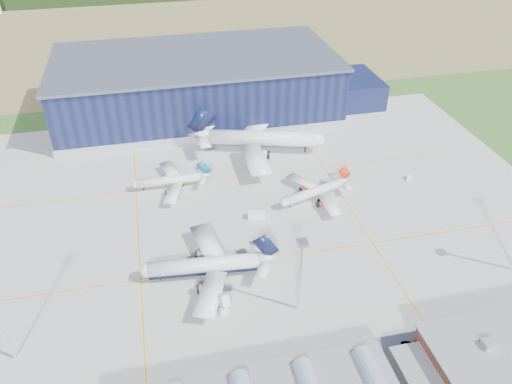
# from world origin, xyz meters

# --- Properties ---
(ground) EXTENTS (600.00, 600.00, 0.00)m
(ground) POSITION_xyz_m (0.00, 0.00, 0.00)
(ground) COLOR #2A5720
(ground) RESTS_ON ground
(apron) EXTENTS (220.00, 160.00, 0.08)m
(apron) POSITION_xyz_m (0.00, 10.00, 0.03)
(apron) COLOR gray
(apron) RESTS_ON ground
(farmland) EXTENTS (600.00, 220.00, 0.01)m
(farmland) POSITION_xyz_m (0.00, 220.00, 0.00)
(farmland) COLOR olive
(farmland) RESTS_ON ground
(hangar) EXTENTS (145.00, 62.00, 26.10)m
(hangar) POSITION_xyz_m (2.81, 94.80, 11.62)
(hangar) COLOR #0F1634
(hangar) RESTS_ON ground
(light_mast_center) EXTENTS (2.60, 2.60, 23.00)m
(light_mast_center) POSITION_xyz_m (10.00, -30.00, 15.43)
(light_mast_center) COLOR silver
(light_mast_center) RESTS_ON ground
(airliner_navy) EXTENTS (43.31, 42.53, 12.97)m
(airliner_navy) POSITION_xyz_m (-12.21, -12.63, 6.48)
(airliner_navy) COLOR silver
(airliner_navy) RESTS_ON ground
(airliner_red) EXTENTS (36.87, 36.44, 9.66)m
(airliner_red) POSITION_xyz_m (29.27, 16.08, 4.83)
(airliner_red) COLOR silver
(airliner_red) RESTS_ON ground
(airliner_widebody) EXTENTS (67.65, 66.83, 17.88)m
(airliner_widebody) POSITION_xyz_m (19.87, 52.38, 8.94)
(airliner_widebody) COLOR silver
(airliner_widebody) RESTS_ON ground
(airliner_regional) EXTENTS (29.39, 28.77, 9.45)m
(airliner_regional) POSITION_xyz_m (-18.27, 34.44, 4.73)
(airliner_regional) COLOR silver
(airliner_regional) RESTS_ON ground
(gse_tug_a) EXTENTS (2.60, 3.59, 1.36)m
(gse_tug_a) POSITION_xyz_m (-18.55, -7.34, 0.68)
(gse_tug_a) COLOR gold
(gse_tug_a) RESTS_ON ground
(gse_tug_b) EXTENTS (3.18, 3.36, 1.21)m
(gse_tug_b) POSITION_xyz_m (-10.25, -18.49, 0.61)
(gse_tug_b) COLOR gold
(gse_tug_b) RESTS_ON ground
(gse_van_a) EXTENTS (5.89, 3.44, 2.41)m
(gse_van_a) POSITION_xyz_m (8.07, 10.34, 1.21)
(gse_van_a) COLOR silver
(gse_van_a) RESTS_ON ground
(gse_cart_a) EXTENTS (2.80, 3.29, 1.21)m
(gse_cart_a) POSITION_xyz_m (67.43, 20.37, 0.60)
(gse_cart_a) COLOR silver
(gse_cart_a) RESTS_ON ground
(gse_tug_c) EXTENTS (2.90, 3.58, 1.36)m
(gse_tug_c) POSITION_xyz_m (14.40, 62.00, 0.68)
(gse_tug_c) COLOR gold
(gse_tug_c) RESTS_ON ground
(airstair) EXTENTS (3.38, 5.32, 3.17)m
(airstair) POSITION_xyz_m (-9.17, -24.84, 1.59)
(airstair) COLOR silver
(airstair) RESTS_ON ground
(car_b) EXTENTS (4.26, 2.91, 1.33)m
(car_b) POSITION_xyz_m (32.76, -48.00, 0.67)
(car_b) COLOR #99999E
(car_b) RESTS_ON ground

